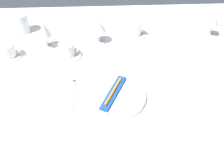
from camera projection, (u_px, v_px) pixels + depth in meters
name	position (u px, v px, depth m)	size (l,w,h in m)	color
ground_plane	(113.00, 145.00, 1.85)	(6.00, 6.00, 0.00)	#383D47
dining_table	(114.00, 72.00, 1.42)	(1.80, 1.11, 0.74)	white
dinner_plate	(113.00, 95.00, 1.16)	(0.28, 0.28, 0.02)	white
toothbrush_package	(113.00, 93.00, 1.15)	(0.12, 0.21, 0.02)	blue
fork_outer	(73.00, 92.00, 1.19)	(0.02, 0.23, 0.00)	beige
dinner_knife	(152.00, 93.00, 1.18)	(0.02, 0.22, 0.00)	beige
spoon_soup	(157.00, 87.00, 1.21)	(0.03, 0.22, 0.01)	beige
spoon_dessert	(165.00, 86.00, 1.22)	(0.03, 0.20, 0.01)	beige
spoon_tea	(172.00, 87.00, 1.21)	(0.03, 0.20, 0.01)	beige
saucer_left	(134.00, 35.00, 1.51)	(0.13, 0.13, 0.01)	white
coffee_cup_left	(135.00, 28.00, 1.49)	(0.10, 0.08, 0.07)	white
saucer_right	(67.00, 56.00, 1.37)	(0.14, 0.14, 0.01)	white
coffee_cup_right	(67.00, 50.00, 1.35)	(0.10, 0.07, 0.07)	white
saucer_far	(9.00, 56.00, 1.37)	(0.12, 0.12, 0.01)	white
coffee_cup_far	(7.00, 50.00, 1.34)	(0.10, 0.08, 0.07)	white
wine_glass_centre	(213.00, 21.00, 1.45)	(0.07, 0.07, 0.14)	silver
wine_glass_left	(99.00, 27.00, 1.41)	(0.08, 0.08, 0.13)	silver
wine_glass_right	(44.00, 31.00, 1.37)	(0.07, 0.07, 0.15)	silver
drink_tumbler	(22.00, 23.00, 1.51)	(0.07, 0.07, 0.11)	silver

